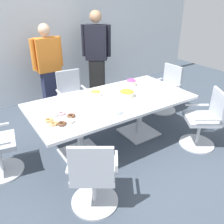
# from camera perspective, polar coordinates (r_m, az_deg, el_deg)

# --- Properties ---
(ground_plane) EXTENTS (10.00, 10.00, 0.01)m
(ground_plane) POSITION_cam_1_polar(r_m,az_deg,el_deg) (3.86, 0.00, -7.37)
(ground_plane) COLOR #3D4754
(back_wall) EXTENTS (8.00, 0.10, 2.80)m
(back_wall) POSITION_cam_1_polar(r_m,az_deg,el_deg) (5.42, -14.84, 17.84)
(back_wall) COLOR silver
(back_wall) RESTS_ON ground
(conference_table) EXTENTS (2.40, 1.20, 0.75)m
(conference_table) POSITION_cam_1_polar(r_m,az_deg,el_deg) (3.55, 0.00, 1.08)
(conference_table) COLOR silver
(conference_table) RESTS_ON ground
(office_chair_0) EXTENTS (0.75, 0.75, 0.91)m
(office_chair_0) POSITION_cam_1_polar(r_m,az_deg,el_deg) (3.87, 21.26, -2.25)
(office_chair_0) COLOR silver
(office_chair_0) RESTS_ON ground
(office_chair_1) EXTENTS (0.56, 0.56, 0.91)m
(office_chair_1) POSITION_cam_1_polar(r_m,az_deg,el_deg) (4.87, 12.80, 4.92)
(office_chair_1) COLOR silver
(office_chair_1) RESTS_ON ground
(office_chair_2) EXTENTS (0.58, 0.58, 0.91)m
(office_chair_2) POSITION_cam_1_polar(r_m,az_deg,el_deg) (4.46, -9.51, 3.16)
(office_chair_2) COLOR silver
(office_chair_2) RESTS_ON ground
(office_chair_4) EXTENTS (0.75, 0.75, 0.91)m
(office_chair_4) POSITION_cam_1_polar(r_m,az_deg,el_deg) (2.62, -4.52, -15.52)
(office_chair_4) COLOR silver
(office_chair_4) RESTS_ON ground
(person_standing_0) EXTENTS (0.61, 0.23, 1.68)m
(person_standing_0) POSITION_cam_1_polar(r_m,az_deg,el_deg) (4.83, -15.01, 10.32)
(person_standing_0) COLOR #232842
(person_standing_0) RESTS_ON ground
(person_standing_1) EXTENTS (0.53, 0.45, 1.87)m
(person_standing_1) POSITION_cam_1_polar(r_m,az_deg,el_deg) (5.16, -3.74, 13.51)
(person_standing_1) COLOR black
(person_standing_1) RESTS_ON ground
(snack_bowl_candy_mix) EXTENTS (0.18, 0.18, 0.11)m
(snack_bowl_candy_mix) POSITION_cam_1_polar(r_m,az_deg,el_deg) (4.07, 4.64, 7.18)
(snack_bowl_candy_mix) COLOR beige
(snack_bowl_candy_mix) RESTS_ON conference_table
(snack_bowl_chips_yellow) EXTENTS (0.17, 0.17, 0.08)m
(snack_bowl_chips_yellow) POSITION_cam_1_polar(r_m,az_deg,el_deg) (3.65, -3.93, 4.62)
(snack_bowl_chips_yellow) COLOR white
(snack_bowl_chips_yellow) RESTS_ON conference_table
(snack_bowl_chips_orange) EXTENTS (0.24, 0.24, 0.10)m
(snack_bowl_chips_orange) POSITION_cam_1_polar(r_m,az_deg,el_deg) (3.62, 3.54, 4.58)
(snack_bowl_chips_orange) COLOR beige
(snack_bowl_chips_orange) RESTS_ON conference_table
(donut_platter) EXTENTS (0.38, 0.38, 0.04)m
(donut_platter) POSITION_cam_1_polar(r_m,az_deg,el_deg) (2.99, -12.34, -1.67)
(donut_platter) COLOR white
(donut_platter) RESTS_ON conference_table
(plate_stack) EXTENTS (0.21, 0.21, 0.05)m
(plate_stack) POSITION_cam_1_polar(r_m,az_deg,el_deg) (3.10, 0.40, 0.15)
(plate_stack) COLOR white
(plate_stack) RESTS_ON conference_table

